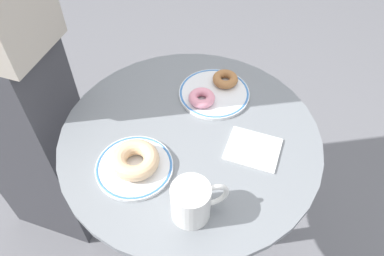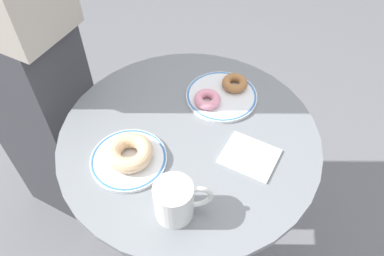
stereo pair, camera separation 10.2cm
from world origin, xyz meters
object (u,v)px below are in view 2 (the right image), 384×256
(cafe_table, at_px, (190,183))
(donut_cinnamon, at_px, (235,83))
(person_figure, at_px, (11,42))
(paper_napkin, at_px, (250,156))
(coffee_mug, at_px, (176,200))
(donut_glazed, at_px, (129,152))
(donut_pink_frosted, at_px, (207,99))
(plate_left, at_px, (129,159))
(plate_right, at_px, (222,96))

(cafe_table, height_order, donut_cinnamon, donut_cinnamon)
(donut_cinnamon, distance_m, person_figure, 0.68)
(paper_napkin, bearing_deg, coffee_mug, 177.07)
(donut_glazed, distance_m, coffee_mug, 0.19)
(donut_glazed, relative_size, donut_pink_frosted, 1.59)
(donut_pink_frosted, xyz_separation_m, person_figure, (-0.31, 0.52, 0.08))
(plate_left, distance_m, paper_napkin, 0.31)
(person_figure, bearing_deg, coffee_mug, -88.42)
(donut_cinnamon, bearing_deg, donut_pink_frosted, 175.98)
(person_figure, bearing_deg, plate_right, -55.05)
(donut_glazed, bearing_deg, plate_left, 165.64)
(paper_napkin, bearing_deg, cafe_table, 112.13)
(plate_left, height_order, plate_right, same)
(coffee_mug, bearing_deg, person_figure, 91.58)
(plate_right, bearing_deg, person_figure, 124.95)
(coffee_mug, bearing_deg, donut_glazed, 86.08)
(donut_pink_frosted, bearing_deg, donut_cinnamon, -4.02)
(donut_cinnamon, relative_size, person_figure, 0.04)
(plate_right, xyz_separation_m, coffee_mug, (-0.35, -0.19, 0.04))
(plate_right, distance_m, donut_cinnamon, 0.06)
(donut_pink_frosted, bearing_deg, coffee_mug, -146.40)
(donut_glazed, height_order, coffee_mug, coffee_mug)
(plate_left, bearing_deg, person_figure, 93.03)
(donut_pink_frosted, bearing_deg, donut_glazed, -178.97)
(cafe_table, height_order, person_figure, person_figure)
(donut_cinnamon, relative_size, coffee_mug, 0.63)
(coffee_mug, relative_size, person_figure, 0.07)
(donut_pink_frosted, relative_size, paper_napkin, 0.56)
(plate_right, distance_m, paper_napkin, 0.23)
(donut_glazed, height_order, paper_napkin, donut_glazed)
(donut_glazed, xyz_separation_m, donut_pink_frosted, (0.28, 0.01, -0.01))
(cafe_table, height_order, donut_pink_frosted, donut_pink_frosted)
(cafe_table, xyz_separation_m, paper_napkin, (0.06, -0.16, 0.24))
(coffee_mug, bearing_deg, cafe_table, 39.59)
(plate_right, distance_m, coffee_mug, 0.40)
(plate_right, bearing_deg, donut_pink_frosted, 173.20)
(cafe_table, distance_m, plate_right, 0.30)
(plate_left, bearing_deg, plate_right, -0.45)
(coffee_mug, bearing_deg, donut_cinnamon, 25.06)
(plate_left, distance_m, donut_cinnamon, 0.39)
(person_figure, bearing_deg, paper_napkin, -70.16)
(paper_napkin, xyz_separation_m, person_figure, (-0.26, 0.72, 0.10))
(paper_napkin, height_order, person_figure, person_figure)
(donut_glazed, bearing_deg, coffee_mug, -93.92)
(plate_right, relative_size, donut_glazed, 1.73)
(donut_pink_frosted, distance_m, person_figure, 0.61)
(plate_right, distance_m, person_figure, 0.65)
(person_figure, bearing_deg, plate_left, -86.97)
(plate_right, relative_size, paper_napkin, 1.54)
(plate_left, distance_m, donut_glazed, 0.03)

